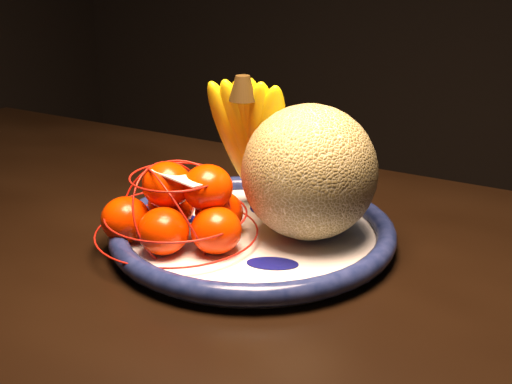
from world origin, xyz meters
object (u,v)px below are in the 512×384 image
at_px(fruit_bowl, 253,232).
at_px(banana_bunch, 253,138).
at_px(dining_table, 124,294).
at_px(mandarin_bag, 180,211).
at_px(cantaloupe, 309,172).

bearing_deg(fruit_bowl, banana_bunch, 115.62).
xyz_separation_m(dining_table, mandarin_bag, (0.09, 0.01, 0.14)).
bearing_deg(mandarin_bag, dining_table, -172.36).
bearing_deg(banana_bunch, fruit_bowl, -70.98).
relative_size(cantaloupe, mandarin_bag, 0.80).
relative_size(banana_bunch, mandarin_bag, 1.00).
height_order(cantaloupe, mandarin_bag, cantaloupe).
bearing_deg(fruit_bowl, mandarin_bag, -138.68).
relative_size(dining_table, banana_bunch, 7.40).
xyz_separation_m(dining_table, cantaloupe, (0.24, 0.10, 0.19)).
bearing_deg(dining_table, banana_bunch, 51.53).
distance_m(dining_table, banana_bunch, 0.29).
bearing_deg(dining_table, cantaloupe, 26.97).
bearing_deg(cantaloupe, dining_table, -156.79).
height_order(fruit_bowl, cantaloupe, cantaloupe).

